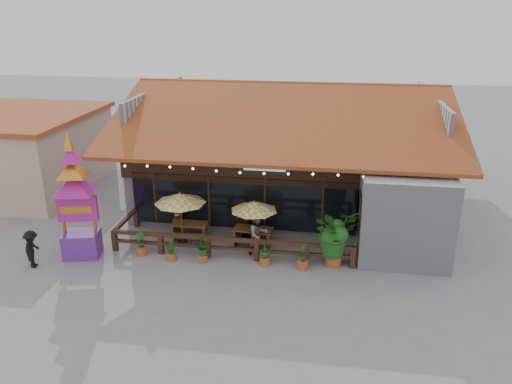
% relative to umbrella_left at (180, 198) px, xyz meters
% --- Properties ---
extents(ground, '(100.00, 100.00, 0.00)m').
position_rel_umbrella_left_xyz_m(ground, '(3.93, -0.64, -2.04)').
color(ground, gray).
rests_on(ground, ground).
extents(restaurant_building, '(15.50, 14.73, 6.09)m').
position_rel_umbrella_left_xyz_m(restaurant_building, '(4.19, 5.97, 0.16)').
color(restaurant_building, '#BBBBC1').
rests_on(restaurant_building, ground).
extents(patio_railing, '(10.00, 2.60, 0.92)m').
position_rel_umbrella_left_xyz_m(patio_railing, '(1.68, -0.90, -1.43)').
color(patio_railing, '#412417').
rests_on(patio_railing, ground).
extents(neighbor_building, '(8.40, 8.40, 4.22)m').
position_rel_umbrella_left_xyz_m(neighbor_building, '(-11.07, 5.36, 0.09)').
color(neighbor_building, '#BFA890').
rests_on(neighbor_building, ground).
extents(umbrella_left, '(2.71, 2.71, 2.34)m').
position_rel_umbrella_left_xyz_m(umbrella_left, '(0.00, 0.00, 0.00)').
color(umbrella_left, brown).
rests_on(umbrella_left, ground).
extents(umbrella_right, '(2.28, 2.28, 2.11)m').
position_rel_umbrella_left_xyz_m(umbrella_right, '(3.13, 0.09, -0.20)').
color(umbrella_right, brown).
rests_on(umbrella_right, ground).
extents(picnic_table_left, '(1.60, 1.39, 0.75)m').
position_rel_umbrella_left_xyz_m(picnic_table_left, '(0.23, 0.38, -1.54)').
color(picnic_table_left, brown).
rests_on(picnic_table_left, ground).
extents(picnic_table_right, '(1.77, 1.57, 0.79)m').
position_rel_umbrella_left_xyz_m(picnic_table_right, '(3.07, 0.16, -1.51)').
color(picnic_table_right, brown).
rests_on(picnic_table_right, ground).
extents(thai_sign_tower, '(2.49, 2.49, 5.67)m').
position_rel_umbrella_left_xyz_m(thai_sign_tower, '(-3.66, -1.83, 0.95)').
color(thai_sign_tower, '#672894').
rests_on(thai_sign_tower, ground).
extents(tropical_plant, '(2.28, 2.20, 2.41)m').
position_rel_umbrella_left_xyz_m(tropical_plant, '(6.49, -1.04, -0.66)').
color(tropical_plant, '#9B4D2A').
rests_on(tropical_plant, ground).
extents(diner_a, '(0.66, 0.56, 1.53)m').
position_rel_umbrella_left_xyz_m(diner_a, '(-0.48, 0.91, -1.28)').
color(diner_a, '#341E10').
rests_on(diner_a, ground).
extents(diner_b, '(1.07, 1.01, 1.74)m').
position_rel_umbrella_left_xyz_m(diner_b, '(3.41, -0.52, -1.17)').
color(diner_b, '#341E10').
rests_on(diner_b, ground).
extents(diner_c, '(1.02, 0.81, 1.62)m').
position_rel_umbrella_left_xyz_m(diner_c, '(2.63, 0.87, -1.23)').
color(diner_c, '#341E10').
rests_on(diner_c, ground).
extents(pedestrian, '(0.76, 1.09, 1.53)m').
position_rel_umbrella_left_xyz_m(pedestrian, '(-5.13, -2.97, -1.28)').
color(pedestrian, black).
rests_on(pedestrian, ground).
extents(planter_a, '(0.44, 0.43, 1.05)m').
position_rel_umbrella_left_xyz_m(planter_a, '(-1.31, -1.39, -1.60)').
color(planter_a, '#9B4D2A').
rests_on(planter_a, ground).
extents(planter_b, '(0.40, 0.40, 0.98)m').
position_rel_umbrella_left_xyz_m(planter_b, '(0.03, -1.62, -1.60)').
color(planter_b, '#9B4D2A').
rests_on(planter_b, ground).
extents(planter_c, '(0.68, 0.62, 0.98)m').
position_rel_umbrella_left_xyz_m(planter_c, '(1.31, -1.60, -1.49)').
color(planter_c, '#9B4D2A').
rests_on(planter_c, ground).
extents(planter_d, '(0.50, 0.50, 1.05)m').
position_rel_umbrella_left_xyz_m(planter_d, '(3.82, -1.46, -1.54)').
color(planter_d, '#9B4D2A').
rests_on(planter_d, ground).
extents(planter_e, '(0.45, 0.45, 1.10)m').
position_rel_umbrella_left_xyz_m(planter_e, '(5.31, -1.56, -1.58)').
color(planter_e, '#9B4D2A').
rests_on(planter_e, ground).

